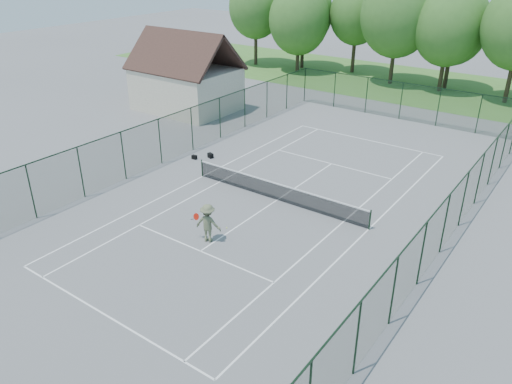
# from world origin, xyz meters

# --- Properties ---
(ground) EXTENTS (140.00, 140.00, 0.00)m
(ground) POSITION_xyz_m (0.00, 0.00, 0.00)
(ground) COLOR slate
(ground) RESTS_ON ground
(grass_far) EXTENTS (80.00, 16.00, 0.01)m
(grass_far) POSITION_xyz_m (0.00, 30.00, 0.01)
(grass_far) COLOR #498031
(grass_far) RESTS_ON ground
(court_lines) EXTENTS (11.05, 23.85, 0.01)m
(court_lines) POSITION_xyz_m (0.00, 0.00, 0.00)
(court_lines) COLOR white
(court_lines) RESTS_ON ground
(tennis_net) EXTENTS (11.08, 0.08, 1.10)m
(tennis_net) POSITION_xyz_m (0.00, 0.00, 0.58)
(tennis_net) COLOR black
(tennis_net) RESTS_ON ground
(fence_enclosure) EXTENTS (18.05, 36.05, 3.02)m
(fence_enclosure) POSITION_xyz_m (0.00, 0.00, 1.56)
(fence_enclosure) COLOR #15311D
(fence_enclosure) RESTS_ON ground
(utility_building) EXTENTS (8.60, 6.27, 6.63)m
(utility_building) POSITION_xyz_m (-16.00, 10.00, 3.12)
(utility_building) COLOR beige
(utility_building) RESTS_ON ground
(tree_line_far) EXTENTS (39.40, 6.40, 9.70)m
(tree_line_far) POSITION_xyz_m (0.00, 30.00, 5.99)
(tree_line_far) COLOR #3A2E1F
(tree_line_far) RESTS_ON ground
(sports_bag_a) EXTENTS (0.36, 0.24, 0.27)m
(sports_bag_a) POSITION_xyz_m (-7.77, 1.78, 0.14)
(sports_bag_a) COLOR black
(sports_bag_a) RESTS_ON ground
(sports_bag_b) EXTENTS (0.47, 0.37, 0.32)m
(sports_bag_b) POSITION_xyz_m (-7.05, 2.58, 0.16)
(sports_bag_b) COLOR black
(sports_bag_b) RESTS_ON ground
(tennis_player) EXTENTS (1.71, 1.04, 1.93)m
(tennis_player) POSITION_xyz_m (-0.29, -5.47, 0.97)
(tennis_player) COLOR #636948
(tennis_player) RESTS_ON ground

